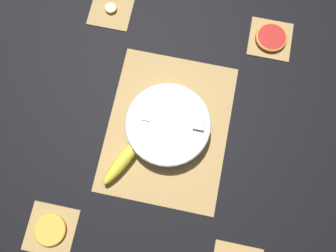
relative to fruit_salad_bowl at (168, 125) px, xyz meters
The scene contains 10 objects.
ground_plane 0.04m from the fruit_salad_bowl, 125.39° to the left, with size 6.00×6.00×0.00m, color black.
bamboo_mat_center 0.03m from the fruit_salad_bowl, 125.39° to the left, with size 0.44×0.35×0.01m.
coaster_mat_near_right 0.43m from the fruit_salad_bowl, 36.64° to the right, with size 0.13×0.13×0.01m.
coaster_mat_far_left 0.43m from the fruit_salad_bowl, 143.30° to the left, with size 0.13×0.13×0.01m.
coaster_mat_far_right 0.43m from the fruit_salad_bowl, 36.76° to the left, with size 0.13×0.13×0.01m.
fruit_salad_bowl is the anchor object (origin of this frame).
whole_banana 0.15m from the fruit_salad_bowl, 138.88° to the left, with size 0.18×0.11×0.04m.
orange_slice_whole 0.43m from the fruit_salad_bowl, 143.30° to the left, with size 0.09×0.09×0.01m.
banana_coin_single 0.43m from the fruit_salad_bowl, 36.76° to the left, with size 0.04×0.04×0.01m.
grapefruit_slice 0.43m from the fruit_salad_bowl, 36.64° to the right, with size 0.10×0.10×0.01m.
Camera 1 is at (-0.21, -0.04, 0.94)m, focal length 35.00 mm.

